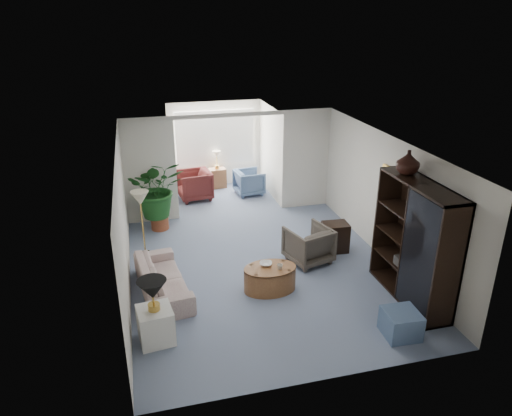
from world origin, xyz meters
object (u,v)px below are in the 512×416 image
object	(u,v)px
coffee_table	(270,278)
end_table	(156,325)
table_lamp	(152,289)
sunroom_table	(217,178)
side_table_dark	(335,237)
entertainment_cabinet	(415,243)
framed_picture	(391,180)
wingback_chair	(308,245)
sofa	(163,279)
floor_lamp	(140,198)
ottoman	(401,324)
sunroom_chair_maroon	(194,185)
cabinet_urn	(408,162)
coffee_bowl	(266,264)
plant_pot	(160,222)
coffee_cup	(280,267)
sunroom_chair_blue	(249,182)

from	to	relation	value
coffee_table	end_table	bearing A→B (deg)	-155.19
table_lamp	sunroom_table	distance (m)	6.90
side_table_dark	entertainment_cabinet	xyz separation A→B (m)	(0.55, -1.96, 0.75)
framed_picture	wingback_chair	size ratio (longest dim) A/B	0.62
sofa	side_table_dark	xyz separation A→B (m)	(3.60, 0.73, 0.03)
floor_lamp	ottoman	size ratio (longest dim) A/B	0.69
framed_picture	coffee_table	world-z (taller)	framed_picture
floor_lamp	sunroom_chair_maroon	size ratio (longest dim) A/B	0.42
cabinet_urn	sunroom_chair_maroon	xyz separation A→B (m)	(-2.99, 5.16, -1.93)
end_table	coffee_bowl	xyz separation A→B (m)	(2.02, 1.06, 0.20)
plant_pot	coffee_table	bearing A→B (deg)	-61.00
cabinet_urn	coffee_cup	bearing A→B (deg)	173.84
side_table_dark	sunroom_chair_maroon	distance (m)	4.44
coffee_cup	plant_pot	distance (m)	3.76
ottoman	entertainment_cabinet	bearing A→B (deg)	53.31
cabinet_urn	sunroom_chair_blue	distance (m)	5.73
sofa	coffee_cup	bearing A→B (deg)	-110.69
table_lamp	wingback_chair	distance (m)	3.62
framed_picture	entertainment_cabinet	bearing A→B (deg)	-99.69
coffee_bowl	ottoman	distance (m)	2.50
table_lamp	cabinet_urn	xyz separation A→B (m)	(4.36, 0.63, 1.41)
entertainment_cabinet	sunroom_chair_maroon	world-z (taller)	entertainment_cabinet
coffee_table	sunroom_chair_maroon	size ratio (longest dim) A/B	1.11
entertainment_cabinet	sunroom_chair_maroon	size ratio (longest dim) A/B	2.48
entertainment_cabinet	sunroom_chair_blue	size ratio (longest dim) A/B	2.87
entertainment_cabinet	sunroom_chair_maroon	bearing A→B (deg)	117.80
table_lamp	sunroom_chair_blue	world-z (taller)	table_lamp
entertainment_cabinet	coffee_table	bearing A→B (deg)	160.05
ottoman	plant_pot	size ratio (longest dim) A/B	1.30
sunroom_chair_maroon	sunroom_table	xyz separation A→B (m)	(0.75, 0.75, -0.11)
sofa	end_table	bearing A→B (deg)	164.63
sunroom_chair_maroon	side_table_dark	bearing A→B (deg)	26.89
ottoman	framed_picture	bearing A→B (deg)	67.93
coffee_cup	sunroom_table	bearing A→B (deg)	90.99
sofa	coffee_table	size ratio (longest dim) A/B	1.99
end_table	sunroom_chair_maroon	size ratio (longest dim) A/B	0.65
coffee_cup	wingback_chair	bearing A→B (deg)	46.29
table_lamp	entertainment_cabinet	xyz separation A→B (m)	(4.36, 0.13, 0.15)
framed_picture	sofa	xyz separation A→B (m)	(-4.39, -0.12, -1.42)
wingback_chair	sunroom_chair_blue	world-z (taller)	wingback_chair
table_lamp	ottoman	bearing A→B (deg)	-12.41
floor_lamp	plant_pot	size ratio (longest dim) A/B	0.90
wingback_chair	sunroom_chair_blue	size ratio (longest dim) A/B	1.10
table_lamp	plant_pot	bearing A→B (deg)	85.36
sunroom_chair_maroon	sunroom_table	bearing A→B (deg)	128.63
coffee_bowl	cabinet_urn	bearing A→B (deg)	-10.44
floor_lamp	coffee_table	bearing A→B (deg)	-42.30
table_lamp	sunroom_chair_maroon	xyz separation A→B (m)	(1.37, 5.79, -0.52)
end_table	floor_lamp	xyz separation A→B (m)	(-0.05, 2.89, 0.97)
floor_lamp	ottoman	bearing A→B (deg)	-44.82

